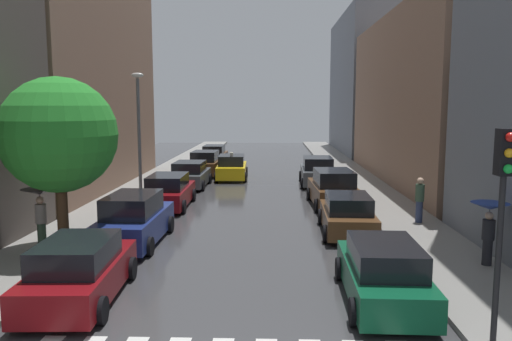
# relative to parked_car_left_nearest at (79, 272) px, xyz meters

# --- Properties ---
(ground_plane) EXTENTS (28.00, 72.00, 0.04)m
(ground_plane) POSITION_rel_parked_car_left_nearest_xyz_m (3.82, 18.06, -0.77)
(ground_plane) COLOR #3C3C3F
(sidewalk_left) EXTENTS (3.00, 72.00, 0.15)m
(sidewalk_left) POSITION_rel_parked_car_left_nearest_xyz_m (-2.68, 18.06, -0.68)
(sidewalk_left) COLOR gray
(sidewalk_left) RESTS_ON ground
(sidewalk_right) EXTENTS (3.00, 72.00, 0.15)m
(sidewalk_right) POSITION_rel_parked_car_left_nearest_xyz_m (10.32, 18.06, -0.68)
(sidewalk_right) COLOR gray
(sidewalk_right) RESTS_ON ground
(building_left_mid) EXTENTS (6.00, 17.44, 17.07)m
(building_left_mid) POSITION_rel_parked_car_left_nearest_xyz_m (-7.18, 17.30, 7.78)
(building_left_mid) COLOR #8C6B56
(building_left_mid) RESTS_ON ground
(building_right_mid) EXTENTS (6.00, 21.82, 10.50)m
(building_right_mid) POSITION_rel_parked_car_left_nearest_xyz_m (14.82, 20.11, 4.50)
(building_right_mid) COLOR #8C6B56
(building_right_mid) RESTS_ON ground
(building_right_far) EXTENTS (6.00, 17.98, 14.01)m
(building_right_far) POSITION_rel_parked_car_left_nearest_xyz_m (14.82, 41.18, 6.25)
(building_right_far) COLOR slate
(building_right_far) RESTS_ON ground
(parked_car_left_nearest) EXTENTS (2.24, 4.51, 1.60)m
(parked_car_left_nearest) POSITION_rel_parked_car_left_nearest_xyz_m (0.00, 0.00, 0.00)
(parked_car_left_nearest) COLOR maroon
(parked_car_left_nearest) RESTS_ON ground
(parked_car_left_second) EXTENTS (2.08, 4.68, 1.81)m
(parked_car_left_second) POSITION_rel_parked_car_left_nearest_xyz_m (-0.06, 5.26, 0.09)
(parked_car_left_second) COLOR navy
(parked_car_left_second) RESTS_ON ground
(parked_car_left_third) EXTENTS (2.13, 4.65, 1.61)m
(parked_car_left_third) POSITION_rel_parked_car_left_nearest_xyz_m (-0.17, 11.67, 0.00)
(parked_car_left_third) COLOR maroon
(parked_car_left_third) RESTS_ON ground
(parked_car_left_fourth) EXTENTS (2.22, 4.36, 1.56)m
(parked_car_left_fourth) POSITION_rel_parked_car_left_nearest_xyz_m (-0.13, 17.75, -0.02)
(parked_car_left_fourth) COLOR #474C51
(parked_car_left_fourth) RESTS_ON ground
(parked_car_left_fifth) EXTENTS (2.25, 4.42, 1.71)m
(parked_car_left_fifth) POSITION_rel_parked_car_left_nearest_xyz_m (0.09, 23.06, 0.05)
(parked_car_left_fifth) COLOR brown
(parked_car_left_fifth) RESTS_ON ground
(parked_car_left_sixth) EXTENTS (2.06, 4.62, 1.64)m
(parked_car_left_sixth) POSITION_rel_parked_car_left_nearest_xyz_m (0.02, 29.14, 0.02)
(parked_car_left_sixth) COLOR brown
(parked_car_left_sixth) RESTS_ON ground
(parked_car_right_nearest) EXTENTS (2.09, 4.56, 1.56)m
(parked_car_right_nearest) POSITION_rel_parked_car_left_nearest_xyz_m (7.60, 0.17, -0.02)
(parked_car_right_nearest) COLOR #0C4C2D
(parked_car_right_nearest) RESTS_ON ground
(parked_car_right_second) EXTENTS (2.13, 4.26, 1.53)m
(parked_car_right_second) POSITION_rel_parked_car_left_nearest_xyz_m (7.71, 6.93, -0.03)
(parked_car_right_second) COLOR brown
(parked_car_right_second) RESTS_ON ground
(parked_car_right_third) EXTENTS (2.34, 4.76, 1.79)m
(parked_car_right_third) POSITION_rel_parked_car_left_nearest_xyz_m (7.80, 12.23, 0.08)
(parked_car_right_third) COLOR brown
(parked_car_right_third) RESTS_ON ground
(parked_car_right_fourth) EXTENTS (2.24, 4.78, 1.74)m
(parked_car_right_fourth) POSITION_rel_parked_car_left_nearest_xyz_m (7.63, 18.89, 0.06)
(parked_car_right_fourth) COLOR #474C51
(parked_car_right_fourth) RESTS_ON ground
(taxi_midroad) EXTENTS (2.17, 4.36, 1.81)m
(taxi_midroad) POSITION_rel_parked_car_left_nearest_xyz_m (2.11, 21.13, 0.01)
(taxi_midroad) COLOR yellow
(taxi_midroad) RESTS_ON ground
(pedestrian_near_tree) EXTENTS (1.18, 1.18, 1.99)m
(pedestrian_near_tree) POSITION_rel_parked_car_left_nearest_xyz_m (-2.92, 4.20, 0.92)
(pedestrian_near_tree) COLOR #38513D
(pedestrian_near_tree) RESTS_ON sidewalk_left
(pedestrian_by_kerb) EXTENTS (0.36, 0.36, 1.84)m
(pedestrian_by_kerb) POSITION_rel_parked_car_left_nearest_xyz_m (10.82, 8.26, 0.37)
(pedestrian_by_kerb) COLOR navy
(pedestrian_by_kerb) RESTS_ON sidewalk_right
(pedestrian_far_side) EXTENTS (1.10, 1.10, 1.89)m
(pedestrian_far_side) POSITION_rel_parked_car_left_nearest_xyz_m (11.25, 2.75, 0.82)
(pedestrian_far_side) COLOR black
(pedestrian_far_side) RESTS_ON sidewalk_right
(street_tree_left) EXTENTS (3.76, 3.76, 5.67)m
(street_tree_left) POSITION_rel_parked_car_left_nearest_xyz_m (-2.11, 4.05, 3.18)
(street_tree_left) COLOR #513823
(street_tree_left) RESTS_ON sidewalk_left
(traffic_light_right_corner) EXTENTS (0.30, 0.42, 4.30)m
(traffic_light_right_corner) POSITION_rel_parked_car_left_nearest_xyz_m (9.27, -2.31, 2.53)
(traffic_light_right_corner) COLOR black
(traffic_light_right_corner) RESTS_ON sidewalk_right
(lamp_post_left) EXTENTS (0.60, 0.28, 6.31)m
(lamp_post_left) POSITION_rel_parked_car_left_nearest_xyz_m (-1.73, 12.43, 3.08)
(lamp_post_left) COLOR #595B60
(lamp_post_left) RESTS_ON sidewalk_left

